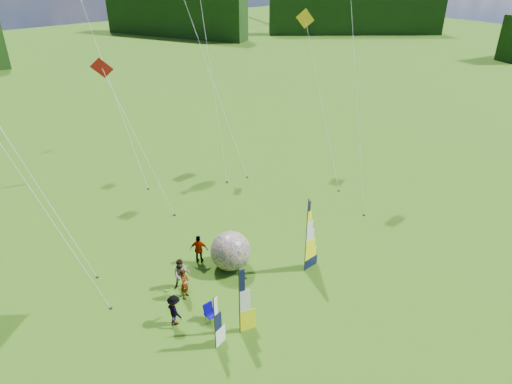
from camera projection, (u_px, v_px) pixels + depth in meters
ground at (318, 305)px, 24.14m from camera, size 220.00×220.00×0.00m
treeline_ring at (324, 243)px, 22.25m from camera, size 210.00×210.00×8.00m
feather_banner_main at (306, 238)px, 25.62m from camera, size 1.27×0.16×4.66m
side_banner_left at (239, 303)px, 21.53m from camera, size 1.05×0.37×3.83m
side_banner_far at (215, 325)px, 20.83m from camera, size 0.90×0.32×3.01m
bol_inflatable at (230, 251)px, 26.49m from camera, size 2.95×2.95×2.34m
spectator_a at (185, 284)px, 24.29m from camera, size 0.79×0.75×1.82m
spectator_b at (181, 274)px, 24.97m from camera, size 1.01×0.82×1.87m
spectator_c at (174, 310)px, 22.61m from camera, size 0.48×1.12×1.70m
spectator_d at (199, 249)px, 27.05m from camera, size 1.09×1.07×1.85m
camp_chair at (211, 313)px, 22.88m from camera, size 0.62×0.62×1.02m
kite_whale at (199, 34)px, 36.88m from camera, size 9.31×15.32×21.17m
kite_rainbow_delta at (21, 146)px, 23.79m from camera, size 10.29×12.73×15.15m
kite_parafoil at (358, 92)px, 31.72m from camera, size 8.16×10.34×15.76m
small_kite_red at (137, 133)px, 32.10m from camera, size 6.90×10.60×10.48m
small_kite_orange at (210, 64)px, 36.12m from camera, size 7.54×10.64×17.14m
small_kite_yellow at (322, 94)px, 36.03m from camera, size 9.12×11.99×13.00m
small_kite_pink at (32, 185)px, 21.26m from camera, size 7.11×7.99×13.91m
small_kite_green at (107, 70)px, 35.95m from camera, size 8.21×13.59×16.46m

